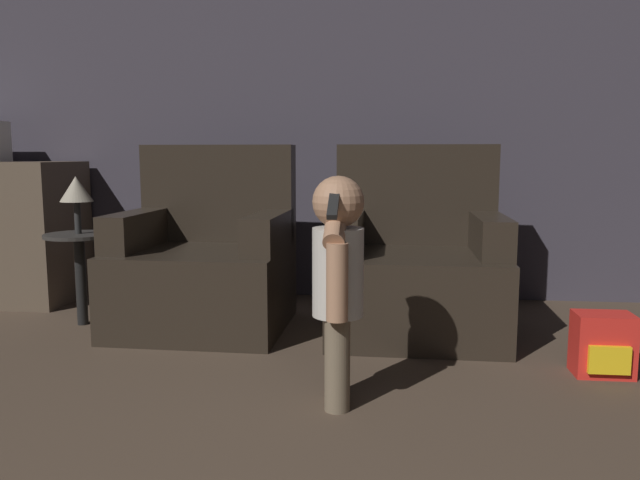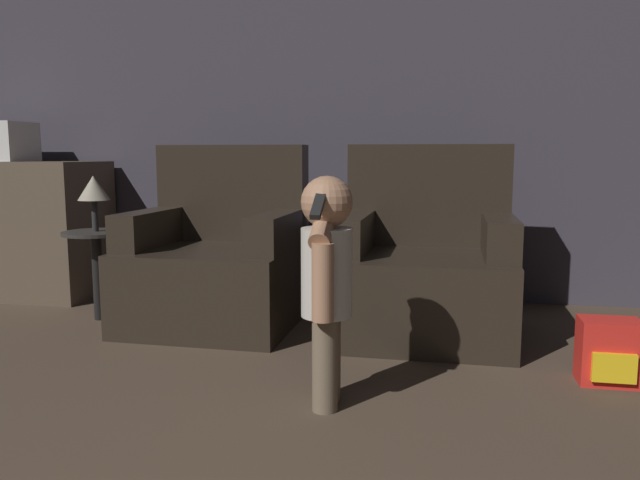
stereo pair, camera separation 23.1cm
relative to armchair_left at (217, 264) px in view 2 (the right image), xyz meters
The scene contains 8 objects.
wall_back 1.54m from the armchair_left, 44.98° to the left, with size 8.40×0.05×2.60m.
armchair_left is the anchor object (origin of this frame).
armchair_right 1.17m from the armchair_left, ahead, with size 0.92×0.85×1.02m.
person_toddler 1.36m from the armchair_left, 52.26° to the right, with size 0.19×0.34×0.88m.
toy_backpack 2.06m from the armchair_left, 17.37° to the right, with size 0.25×0.18×0.28m.
kitchen_counter 1.72m from the armchair_left, 163.89° to the left, with size 1.20×0.62×0.92m.
side_table 0.72m from the armchair_left, behind, with size 0.38×0.38×0.52m.
lamp 0.83m from the armchair_left, behind, with size 0.18×0.18×0.32m.
Camera 2 is at (0.38, 0.32, 0.96)m, focal length 35.00 mm.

